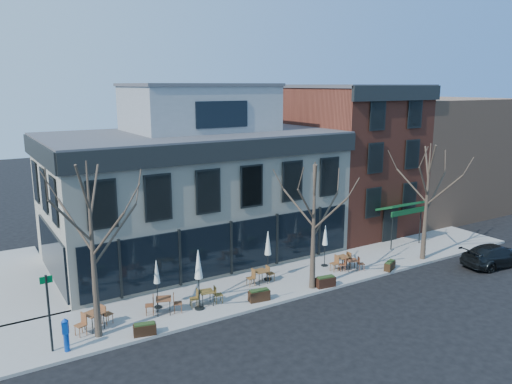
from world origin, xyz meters
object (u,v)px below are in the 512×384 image
parked_sedan (496,255)px  call_box (66,334)px  cafe_set_0 (94,319)px  umbrella_0 (157,274)px

parked_sedan → call_box: 25.33m
parked_sedan → cafe_set_0: bearing=86.9°
umbrella_0 → parked_sedan: bearing=-14.0°
parked_sedan → call_box: call_box is taller
call_box → cafe_set_0: 2.01m
call_box → parked_sedan: bearing=-6.9°
umbrella_0 → call_box: bearing=-157.3°
parked_sedan → cafe_set_0: 24.07m
parked_sedan → call_box: (-25.14, 3.06, 0.26)m
call_box → umbrella_0: size_ratio=0.60×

